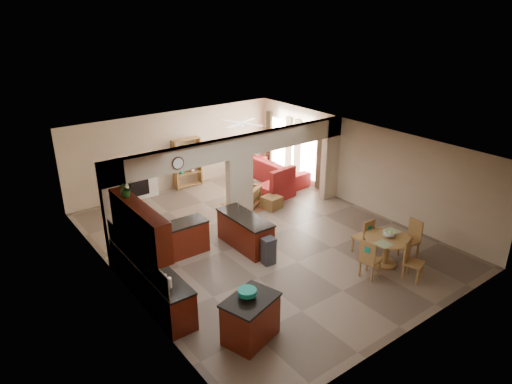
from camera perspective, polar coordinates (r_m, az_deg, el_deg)
floor at (r=13.11m, az=0.52°, el=-5.84°), size 10.00×10.00×0.00m
ceiling at (r=12.03m, az=0.57°, el=5.99°), size 10.00×10.00×0.00m
wall_back at (r=16.53m, az=-10.04°, el=5.18°), size 8.00×0.00×8.00m
wall_front at (r=9.46m, az=19.45°, el=-9.55°), size 8.00×0.00×8.00m
wall_left at (r=10.79m, az=-16.70°, el=-5.06°), size 0.00×10.00×10.00m
wall_right at (r=15.11m, az=12.74°, el=3.31°), size 0.00×10.00×10.00m
partition_left_pier at (r=11.73m, az=-17.10°, el=-2.82°), size 0.60×0.25×2.80m
partition_center_pier at (r=13.37m, az=-2.05°, el=-0.04°), size 0.80×0.25×2.20m
partition_right_pier at (r=15.53m, az=9.24°, el=4.10°), size 0.60×0.25×2.80m
partition_header at (r=12.90m, az=-2.14°, el=5.71°), size 8.00×0.25×0.60m
kitchen_counter at (r=11.26m, az=-12.18°, el=-8.81°), size 2.52×3.29×1.48m
upper_cabinets at (r=9.93m, az=-14.40°, el=-3.90°), size 0.35×2.40×0.90m
peninsula at (r=12.50m, az=-1.36°, el=-4.97°), size 0.70×1.85×0.91m
wall_clock at (r=11.82m, az=-9.73°, el=3.57°), size 0.34×0.03×0.34m
rug at (r=15.26m, az=-0.66°, el=-1.55°), size 1.60×1.30×0.01m
fireplace at (r=16.02m, az=-14.65°, el=1.25°), size 1.60×0.35×1.20m
shelving_unit at (r=16.68m, az=-8.58°, el=3.62°), size 1.00×0.32×1.80m
window_a at (r=16.65m, az=6.67°, el=4.77°), size 0.02×0.90×1.90m
window_b at (r=17.86m, az=2.94°, el=6.13°), size 0.02×0.90×1.90m
glazed_door at (r=17.29m, az=4.72°, el=5.00°), size 0.02×0.70×2.10m
drape_a_left at (r=16.21m, az=8.01°, el=4.22°), size 0.10×0.28×2.30m
drape_a_right at (r=17.04m, az=5.19°, el=5.25°), size 0.10×0.28×2.30m
drape_b_left at (r=17.40m, az=4.10°, el=5.65°), size 0.10×0.28×2.30m
drape_b_right at (r=18.28m, az=1.64°, el=6.53°), size 0.10×0.28×2.30m
ceiling_fan at (r=15.29m, az=-1.79°, el=8.63°), size 1.00×1.00×0.10m
kitchen_island at (r=9.32m, az=-0.69°, el=-15.55°), size 1.27×1.06×0.94m
teal_bowl at (r=9.03m, az=-1.10°, el=-12.57°), size 0.37×0.37×0.17m
trash_can at (r=11.77m, az=1.58°, el=-7.52°), size 0.33×0.28×0.67m
dining_table at (r=12.10m, az=16.02°, el=-6.60°), size 1.15×1.15×0.78m
fruit_bowl at (r=11.98m, az=16.27°, el=-5.04°), size 0.30×0.30×0.16m
sofa at (r=17.29m, az=2.36°, el=2.80°), size 2.82×1.21×0.81m
chaise at (r=15.79m, az=2.46°, el=0.16°), size 1.25×1.08×0.45m
armchair at (r=15.03m, az=-1.11°, el=-0.54°), size 1.00×1.01×0.68m
ottoman at (r=14.95m, az=1.97°, el=-1.28°), size 0.63×0.63×0.40m
plant at (r=10.17m, az=-15.97°, el=0.42°), size 0.35×0.31×0.35m
chair_north at (r=12.44m, az=13.48°, el=-5.27°), size 0.42×0.43×1.02m
chair_east at (r=12.68m, az=18.91°, el=-5.36°), size 0.44×0.44×1.02m
chair_south at (r=11.68m, az=18.80°, el=-7.84°), size 0.53×0.53×1.02m
chair_west at (r=11.42m, az=13.94°, el=-7.96°), size 0.49×0.49×1.02m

